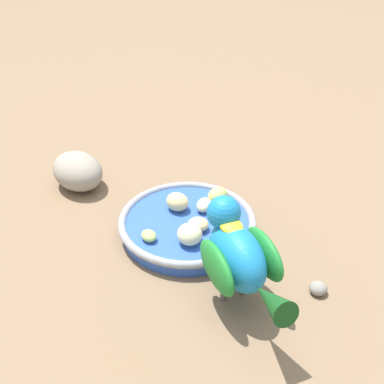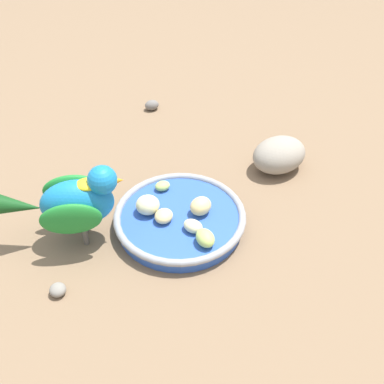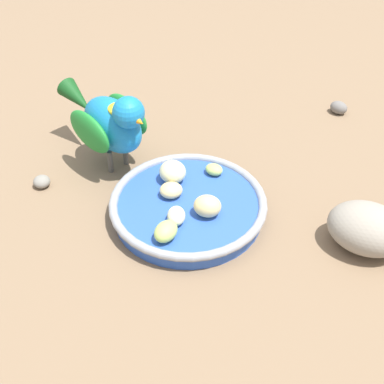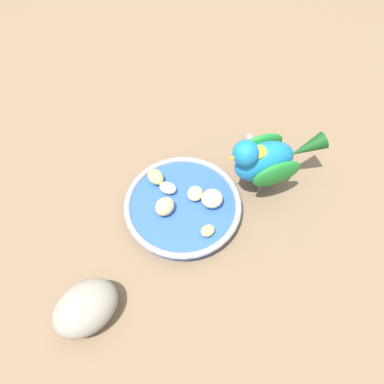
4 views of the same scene
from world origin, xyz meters
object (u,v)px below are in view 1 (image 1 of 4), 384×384
feeding_bowl (187,225)px  apple_piece_5 (149,236)px  apple_piece_3 (218,195)px  apple_piece_0 (192,234)px  pebble_0 (318,288)px  apple_piece_2 (177,202)px  apple_piece_4 (203,203)px  apple_piece_1 (198,224)px  parrot (238,256)px  rock_large (78,171)px

feeding_bowl → apple_piece_5: size_ratio=8.28×
feeding_bowl → apple_piece_3: 0.08m
feeding_bowl → apple_piece_0: bearing=-8.0°
feeding_bowl → pebble_0: bearing=36.6°
pebble_0 → apple_piece_0: bearing=-132.3°
apple_piece_2 → apple_piece_4: (0.01, 0.04, -0.00)m
apple_piece_1 → apple_piece_4: 0.06m
apple_piece_0 → pebble_0: (0.13, 0.14, -0.03)m
apple_piece_5 → parrot: (0.13, 0.09, 0.05)m
apple_piece_1 → parrot: parrot is taller
apple_piece_1 → apple_piece_4: size_ratio=0.96×
apple_piece_0 → apple_piece_4: 0.09m
feeding_bowl → apple_piece_0: apple_piece_0 is taller
parrot → apple_piece_3: bearing=-17.6°
feeding_bowl → apple_piece_4: bearing=125.7°
apple_piece_1 → pebble_0: (0.15, 0.12, -0.02)m
apple_piece_4 → parrot: 0.19m
apple_piece_1 → parrot: (0.13, 0.01, 0.05)m
apple_piece_1 → parrot: size_ratio=0.16×
apple_piece_2 → apple_piece_5: bearing=-44.5°
apple_piece_1 → apple_piece_3: bearing=140.0°
apple_piece_2 → apple_piece_5: apple_piece_2 is taller
apple_piece_0 → pebble_0: apple_piece_0 is taller
apple_piece_2 → apple_piece_0: bearing=-0.6°
apple_piece_3 → apple_piece_4: bearing=-65.8°
apple_piece_2 → pebble_0: bearing=33.2°
apple_piece_1 → apple_piece_2: size_ratio=0.85×
apple_piece_5 → apple_piece_1: bearing=91.8°
apple_piece_3 → parrot: (0.20, -0.04, 0.04)m
apple_piece_1 → pebble_0: apple_piece_1 is taller
apple_piece_0 → apple_piece_5: 0.06m
feeding_bowl → apple_piece_5: (0.03, -0.07, 0.01)m
apple_piece_3 → apple_piece_5: 0.14m
apple_piece_2 → apple_piece_3: apple_piece_2 is taller
apple_piece_0 → apple_piece_1: bearing=146.5°
pebble_0 → apple_piece_1: bearing=-141.2°
apple_piece_0 → pebble_0: 0.19m
apple_piece_5 → apple_piece_2: bearing=135.5°
parrot → pebble_0: (0.02, 0.11, -0.07)m
apple_piece_0 → apple_piece_2: 0.08m
apple_piece_3 → apple_piece_4: size_ratio=1.11×
apple_piece_2 → apple_piece_3: (-0.00, 0.07, -0.00)m
apple_piece_5 → parrot: bearing=33.7°
apple_piece_3 → parrot: 0.20m
apple_piece_2 → rock_large: (-0.15, -0.14, -0.01)m
apple_piece_1 → apple_piece_3: apple_piece_3 is taller
apple_piece_2 → apple_piece_3: 0.07m
apple_piece_1 → pebble_0: size_ratio=1.28×
apple_piece_0 → apple_piece_3: bearing=141.7°
parrot → apple_piece_0: bearing=8.9°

